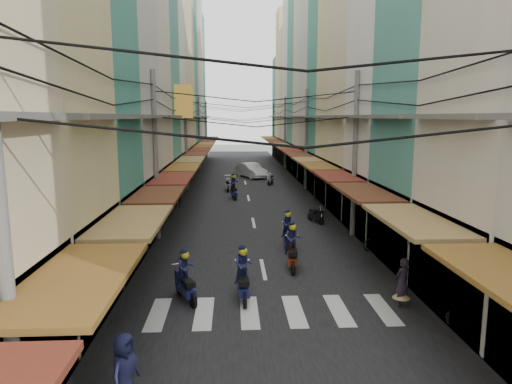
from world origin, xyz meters
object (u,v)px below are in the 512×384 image
object	(u,v)px
traffic_sign	(429,224)
bicycle	(380,250)
market_umbrella	(444,225)
white_car	(251,178)

from	to	relation	value
traffic_sign	bicycle	bearing A→B (deg)	95.69
bicycle	market_umbrella	bearing A→B (deg)	170.72
bicycle	white_car	bearing A→B (deg)	-7.68
market_umbrella	traffic_sign	size ratio (longest dim) A/B	0.86
bicycle	traffic_sign	bearing A→B (deg)	167.25
white_car	market_umbrella	bearing A→B (deg)	-104.18
market_umbrella	traffic_sign	world-z (taller)	traffic_sign
market_umbrella	bicycle	bearing A→B (deg)	99.16
bicycle	market_umbrella	size ratio (longest dim) A/B	0.67
bicycle	market_umbrella	world-z (taller)	market_umbrella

